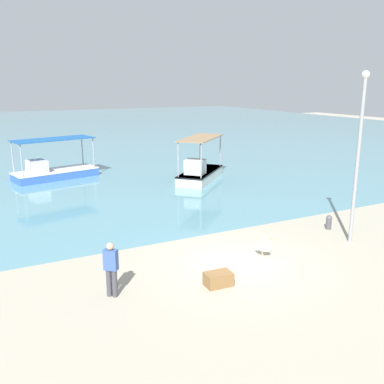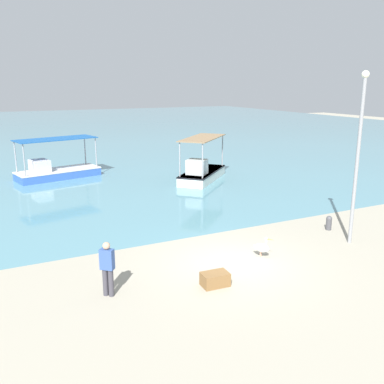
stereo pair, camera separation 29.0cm
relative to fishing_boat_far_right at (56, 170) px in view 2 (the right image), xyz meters
The scene contains 9 objects.
ground 17.47m from the fishing_boat_far_right, 79.52° to the right, with size 120.00×120.00×0.00m, color #A7A08C.
harbor_water 31.00m from the fishing_boat_far_right, 84.12° to the left, with size 110.00×90.00×0.00m, color #588E9D.
fishing_boat_far_right is the anchor object (origin of this frame).
fishing_boat_near_left 9.72m from the fishing_boat_far_right, 30.59° to the right, with size 4.74×4.68×2.78m.
pelican 17.74m from the fishing_boat_far_right, 75.34° to the right, with size 0.57×0.71×0.80m.
lamp_post 19.69m from the fishing_boat_far_right, 64.11° to the right, with size 0.28×0.28×6.60m.
mooring_bollard 18.24m from the fishing_boat_far_right, 61.00° to the right, with size 0.25×0.25×0.62m.
fisherman_standing 17.59m from the fishing_boat_far_right, 94.23° to the right, with size 0.45×0.43×1.69m.
cargo_crate 18.48m from the fishing_boat_far_right, 84.21° to the right, with size 0.84×0.54×0.43m, color brown.
Camera 2 is at (-7.38, -11.88, 6.15)m, focal length 40.00 mm.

